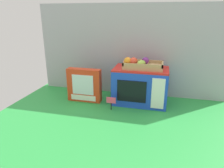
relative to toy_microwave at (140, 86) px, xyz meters
The scene contains 6 objects.
ground_plane 0.20m from the toy_microwave, 155.57° to the right, with size 1.70×1.70×0.00m, color green.
display_back_panel 0.33m from the toy_microwave, 122.47° to the left, with size 1.61×0.03×0.77m, color #A0A3A8.
toy_microwave is the anchor object (origin of this frame).
food_groups_crate 0.17m from the toy_microwave, 93.11° to the right, with size 0.30×0.17×0.09m.
cookie_set_box 0.45m from the toy_microwave, behind, with size 0.27×0.07×0.27m.
price_sign 0.28m from the toy_microwave, 135.02° to the right, with size 0.07×0.01×0.10m.
Camera 1 is at (0.28, -1.47, 0.68)m, focal length 32.75 mm.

